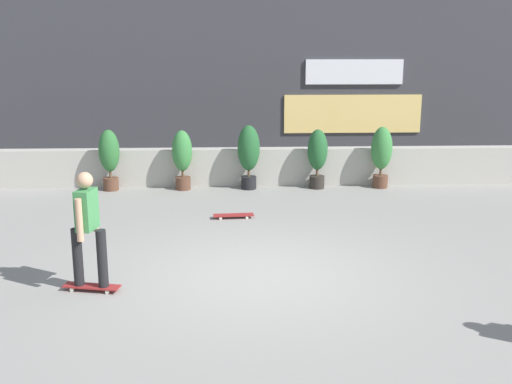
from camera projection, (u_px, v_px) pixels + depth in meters
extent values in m
plane|color=gray|center=(260.00, 274.00, 9.12)|extent=(48.00, 48.00, 0.00)
cube|color=#B2ADA3|center=(248.00, 167.00, 14.84)|extent=(18.00, 0.40, 0.90)
cube|color=#38383D|center=(244.00, 48.00, 18.06)|extent=(20.00, 2.00, 6.50)
cube|color=white|center=(354.00, 72.00, 17.34)|extent=(2.80, 0.08, 0.70)
cube|color=#F2CC72|center=(353.00, 114.00, 17.63)|extent=(4.00, 0.06, 1.10)
cylinder|color=brown|center=(111.00, 184.00, 14.34)|extent=(0.36, 0.36, 0.30)
cylinder|color=brown|center=(110.00, 175.00, 14.29)|extent=(0.06, 0.06, 0.15)
ellipsoid|color=#2D6B33|center=(109.00, 151.00, 14.15)|extent=(0.48, 0.48, 0.99)
cylinder|color=brown|center=(183.00, 183.00, 14.41)|extent=(0.36, 0.36, 0.30)
cylinder|color=brown|center=(183.00, 174.00, 14.36)|extent=(0.06, 0.06, 0.15)
ellipsoid|color=#387F3D|center=(182.00, 151.00, 14.23)|extent=(0.47, 0.47, 0.96)
cylinder|color=black|center=(249.00, 183.00, 14.47)|extent=(0.36, 0.36, 0.30)
cylinder|color=brown|center=(249.00, 173.00, 14.42)|extent=(0.06, 0.06, 0.15)
ellipsoid|color=#235B2D|center=(249.00, 148.00, 14.28)|extent=(0.52, 0.52, 1.07)
cylinder|color=#2D2823|center=(317.00, 182.00, 14.54)|extent=(0.36, 0.36, 0.30)
cylinder|color=brown|center=(317.00, 173.00, 14.49)|extent=(0.06, 0.06, 0.15)
ellipsoid|color=#235B2D|center=(318.00, 150.00, 14.36)|extent=(0.47, 0.47, 0.97)
cylinder|color=brown|center=(380.00, 181.00, 14.61)|extent=(0.36, 0.36, 0.30)
cylinder|color=brown|center=(381.00, 172.00, 14.55)|extent=(0.06, 0.06, 0.15)
ellipsoid|color=#387F3D|center=(382.00, 148.00, 14.41)|extent=(0.50, 0.50, 1.02)
cube|color=maroon|center=(92.00, 286.00, 8.47)|extent=(0.82, 0.36, 0.02)
cylinder|color=silver|center=(72.00, 290.00, 8.44)|extent=(0.06, 0.04, 0.06)
cylinder|color=silver|center=(77.00, 285.00, 8.60)|extent=(0.06, 0.04, 0.06)
cylinder|color=silver|center=(107.00, 292.00, 8.36)|extent=(0.06, 0.04, 0.06)
cylinder|color=silver|center=(112.00, 288.00, 8.51)|extent=(0.06, 0.04, 0.06)
cylinder|color=black|center=(78.00, 257.00, 8.40)|extent=(0.14, 0.14, 0.82)
cylinder|color=black|center=(102.00, 259.00, 8.34)|extent=(0.14, 0.14, 0.82)
cube|color=#3F8C4C|center=(87.00, 210.00, 8.21)|extent=(0.27, 0.39, 0.56)
sphere|color=tan|center=(85.00, 180.00, 8.11)|extent=(0.22, 0.22, 0.22)
cylinder|color=tan|center=(79.00, 220.00, 8.00)|extent=(0.09, 0.09, 0.58)
cylinder|color=tan|center=(94.00, 211.00, 8.45)|extent=(0.09, 0.09, 0.58)
cube|color=maroon|center=(234.00, 215.00, 12.02)|extent=(0.81, 0.25, 0.02)
cylinder|color=silver|center=(246.00, 215.00, 12.13)|extent=(0.06, 0.03, 0.06)
cylinder|color=silver|center=(247.00, 218.00, 11.98)|extent=(0.06, 0.03, 0.06)
cylinder|color=silver|center=(220.00, 216.00, 12.08)|extent=(0.06, 0.03, 0.06)
cylinder|color=silver|center=(221.00, 218.00, 11.92)|extent=(0.06, 0.03, 0.06)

